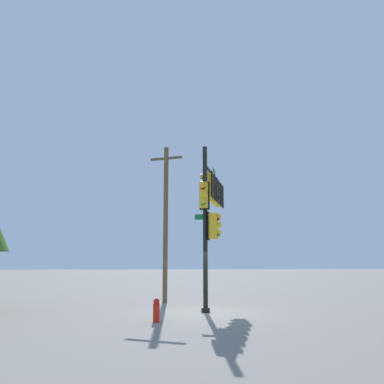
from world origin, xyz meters
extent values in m
plane|color=slate|center=(0.00, 0.00, 0.00)|extent=(120.00, 120.00, 0.00)
cylinder|color=black|center=(0.00, 0.00, 3.56)|extent=(0.20, 0.20, 7.12)
cylinder|color=black|center=(0.00, 0.00, 0.10)|extent=(0.36, 0.36, 0.20)
cylinder|color=black|center=(2.38, -0.73, 6.30)|extent=(4.80, 1.59, 0.14)
cylinder|color=black|center=(1.07, -0.33, 5.80)|extent=(2.20, 0.74, 1.07)
cube|color=yellow|center=(0.73, -0.22, 5.55)|extent=(0.40, 0.43, 1.10)
cube|color=black|center=(0.68, -0.42, 5.55)|extent=(0.44, 0.15, 1.22)
sphere|color=maroon|center=(0.78, -0.03, 5.89)|extent=(0.22, 0.22, 0.22)
cylinder|color=yellow|center=(0.80, 0.03, 5.94)|extent=(0.26, 0.19, 0.23)
sphere|color=#FFFC14|center=(0.78, -0.03, 5.55)|extent=(0.22, 0.22, 0.22)
cylinder|color=yellow|center=(0.80, 0.03, 5.60)|extent=(0.26, 0.19, 0.23)
sphere|color=#0B621E|center=(0.78, -0.03, 5.21)|extent=(0.22, 0.22, 0.22)
cylinder|color=yellow|center=(0.80, 0.03, 5.26)|extent=(0.26, 0.19, 0.23)
cube|color=yellow|center=(1.46, -0.45, 5.55)|extent=(0.42, 0.44, 1.10)
cube|color=black|center=(1.40, -0.64, 5.55)|extent=(0.43, 0.17, 1.22)
sphere|color=maroon|center=(1.53, -0.26, 5.89)|extent=(0.22, 0.22, 0.22)
cylinder|color=yellow|center=(1.54, -0.20, 5.94)|extent=(0.26, 0.20, 0.23)
sphere|color=#FFFC14|center=(1.53, -0.26, 5.55)|extent=(0.22, 0.22, 0.22)
cylinder|color=yellow|center=(1.54, -0.20, 5.60)|extent=(0.26, 0.20, 0.23)
sphere|color=#0B621E|center=(1.53, -0.26, 5.21)|extent=(0.22, 0.22, 0.22)
cylinder|color=yellow|center=(1.54, -0.20, 5.26)|extent=(0.26, 0.20, 0.23)
cube|color=yellow|center=(2.20, -0.67, 5.55)|extent=(0.42, 0.44, 1.10)
cube|color=black|center=(2.13, -0.86, 5.55)|extent=(0.43, 0.18, 1.22)
sphere|color=maroon|center=(2.26, -0.48, 5.89)|extent=(0.22, 0.22, 0.22)
cylinder|color=yellow|center=(2.28, -0.43, 5.94)|extent=(0.26, 0.21, 0.23)
sphere|color=#FFFC14|center=(2.26, -0.48, 5.55)|extent=(0.22, 0.22, 0.22)
cylinder|color=yellow|center=(2.28, -0.43, 5.60)|extent=(0.26, 0.21, 0.23)
sphere|color=#0B621E|center=(2.26, -0.48, 5.21)|extent=(0.22, 0.22, 0.22)
cylinder|color=yellow|center=(2.28, -0.43, 5.26)|extent=(0.26, 0.21, 0.23)
cube|color=yellow|center=(2.93, -0.90, 5.55)|extent=(0.40, 0.43, 1.10)
cube|color=black|center=(2.88, -1.09, 5.55)|extent=(0.44, 0.15, 1.22)
sphere|color=maroon|center=(2.98, -0.70, 5.89)|extent=(0.22, 0.22, 0.22)
cylinder|color=yellow|center=(2.99, -0.64, 5.94)|extent=(0.26, 0.19, 0.23)
sphere|color=#FFFC14|center=(2.98, -0.70, 5.55)|extent=(0.22, 0.22, 0.22)
cylinder|color=yellow|center=(2.99, -0.64, 5.60)|extent=(0.26, 0.19, 0.23)
sphere|color=#0B621E|center=(2.98, -0.70, 5.21)|extent=(0.22, 0.22, 0.22)
cylinder|color=yellow|center=(2.99, -0.64, 5.26)|extent=(0.26, 0.19, 0.23)
cube|color=yellow|center=(3.66, -1.12, 5.55)|extent=(0.41, 0.44, 1.10)
cube|color=black|center=(3.61, -1.31, 5.55)|extent=(0.43, 0.16, 1.22)
sphere|color=maroon|center=(3.72, -0.93, 5.89)|extent=(0.22, 0.22, 0.22)
cylinder|color=yellow|center=(3.74, -0.87, 5.94)|extent=(0.26, 0.20, 0.23)
sphere|color=#FFFC14|center=(3.72, -0.93, 5.55)|extent=(0.22, 0.22, 0.22)
cylinder|color=yellow|center=(3.74, -0.87, 5.60)|extent=(0.26, 0.20, 0.23)
sphere|color=#0B621E|center=(3.72, -0.93, 5.21)|extent=(0.22, 0.22, 0.22)
cylinder|color=yellow|center=(3.74, -0.87, 5.26)|extent=(0.26, 0.20, 0.23)
cube|color=yellow|center=(4.39, -1.34, 5.55)|extent=(0.42, 0.44, 1.10)
cube|color=black|center=(4.33, -1.53, 5.55)|extent=(0.43, 0.18, 1.22)
sphere|color=maroon|center=(4.46, -1.15, 5.89)|extent=(0.22, 0.22, 0.22)
cylinder|color=yellow|center=(4.48, -1.10, 5.94)|extent=(0.26, 0.21, 0.23)
sphere|color=#FFFC14|center=(4.46, -1.15, 5.55)|extent=(0.22, 0.22, 0.22)
cylinder|color=yellow|center=(4.48, -1.10, 5.60)|extent=(0.26, 0.21, 0.23)
sphere|color=#0B621E|center=(4.46, -1.15, 5.21)|extent=(0.22, 0.22, 0.22)
cylinder|color=yellow|center=(4.48, -1.10, 5.26)|extent=(0.26, 0.21, 0.23)
cube|color=yellow|center=(-0.33, 0.10, 4.90)|extent=(0.44, 0.41, 1.10)
cube|color=black|center=(-0.14, 0.04, 4.90)|extent=(0.17, 0.43, 1.22)
sphere|color=maroon|center=(-0.53, 0.16, 5.24)|extent=(0.22, 0.22, 0.22)
cylinder|color=yellow|center=(-0.58, 0.18, 5.29)|extent=(0.20, 0.26, 0.23)
sphere|color=#FFFC14|center=(-0.53, 0.16, 4.90)|extent=(0.22, 0.22, 0.22)
cylinder|color=yellow|center=(-0.58, 0.18, 4.95)|extent=(0.20, 0.26, 0.23)
sphere|color=#0B621E|center=(-0.53, 0.16, 4.56)|extent=(0.22, 0.22, 0.22)
cylinder|color=yellow|center=(-0.58, 0.18, 4.61)|extent=(0.20, 0.26, 0.23)
cube|color=yellow|center=(-0.10, -0.33, 3.60)|extent=(0.41, 0.44, 1.10)
cube|color=black|center=(-0.04, -0.14, 3.60)|extent=(0.43, 0.17, 1.22)
sphere|color=maroon|center=(-0.16, -0.53, 3.94)|extent=(0.22, 0.22, 0.22)
cylinder|color=yellow|center=(-0.18, -0.58, 3.99)|extent=(0.26, 0.20, 0.23)
sphere|color=#FFFC14|center=(-0.16, -0.53, 3.60)|extent=(0.22, 0.22, 0.22)
cylinder|color=yellow|center=(-0.18, -0.58, 3.65)|extent=(0.26, 0.20, 0.23)
sphere|color=#0B621E|center=(-0.16, -0.53, 3.26)|extent=(0.22, 0.22, 0.22)
cylinder|color=yellow|center=(-0.18, -0.58, 3.31)|extent=(0.26, 0.20, 0.23)
cube|color=white|center=(2.62, -0.80, 6.60)|extent=(0.90, 0.29, 0.26)
cube|color=#197627|center=(2.62, -0.80, 6.60)|extent=(0.87, 0.29, 0.22)
cube|color=white|center=(0.00, 0.00, 4.00)|extent=(0.29, 0.90, 0.26)
cube|color=#0C6F32|center=(0.00, 0.00, 4.00)|extent=(0.29, 0.87, 0.22)
cylinder|color=brown|center=(3.92, 1.59, 4.07)|extent=(0.25, 0.25, 8.13)
cube|color=brown|center=(3.92, 1.59, 7.53)|extent=(0.88, 1.68, 0.12)
cylinder|color=red|center=(-2.38, 2.07, 0.33)|extent=(0.24, 0.24, 0.65)
sphere|color=red|center=(-2.38, 2.07, 0.72)|extent=(0.22, 0.22, 0.22)
cylinder|color=red|center=(-2.23, 2.07, 0.36)|extent=(0.12, 0.10, 0.10)
camera|label=1|loc=(-17.23, 2.22, 2.28)|focal=37.70mm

